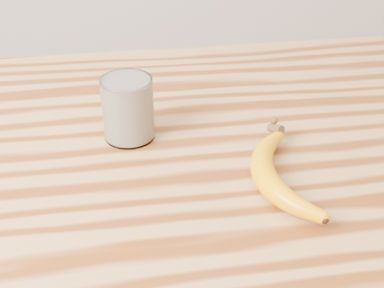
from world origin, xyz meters
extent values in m
cube|color=#A97A43|center=(0.00, 0.00, 0.88)|extent=(1.20, 0.80, 0.04)
cylinder|color=brown|center=(0.54, 0.34, 0.43)|extent=(0.06, 0.06, 0.86)
cylinder|color=white|center=(-0.03, 0.03, 0.95)|extent=(0.09, 0.09, 0.11)
torus|color=white|center=(-0.03, 0.03, 1.01)|extent=(0.09, 0.09, 0.00)
cylinder|color=beige|center=(-0.03, 0.03, 0.95)|extent=(0.08, 0.08, 0.10)
camera|label=1|loc=(-0.04, -0.76, 1.40)|focal=50.00mm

